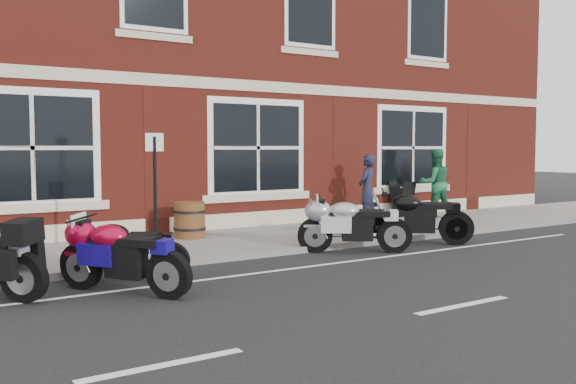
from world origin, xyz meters
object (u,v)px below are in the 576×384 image
object	(u,v)px
moto_sport_black	(123,248)
moto_sport_red	(122,254)
moto_sport_silver	(352,223)
barrel_planter	(190,220)
moto_naked_black	(414,216)
parking_sign	(155,187)
a_board_sign	(402,199)
pedestrian_left	(367,189)
pedestrian_right	(435,183)

from	to	relation	value
moto_sport_black	moto_sport_red	bearing A→B (deg)	-165.76
moto_sport_silver	barrel_planter	distance (m)	3.43
moto_naked_black	parking_sign	xyz separation A→B (m)	(-5.38, 0.52, 0.74)
a_board_sign	parking_sign	bearing A→B (deg)	-171.93
a_board_sign	parking_sign	world-z (taller)	parking_sign
moto_sport_black	parking_sign	size ratio (longest dim) A/B	0.79
moto_sport_black	pedestrian_left	size ratio (longest dim) A/B	0.98
pedestrian_right	parking_sign	xyz separation A→B (m)	(-8.66, -2.04, 0.30)
moto_sport_black	moto_sport_silver	distance (m)	4.46
moto_sport_black	moto_naked_black	distance (m)	6.19
moto_sport_red	parking_sign	xyz separation A→B (m)	(1.10, 1.53, 0.79)
barrel_planter	parking_sign	distance (m)	2.78
moto_sport_black	a_board_sign	world-z (taller)	a_board_sign
pedestrian_right	parking_sign	distance (m)	8.90
parking_sign	moto_naked_black	bearing A→B (deg)	4.07
moto_sport_red	barrel_planter	distance (m)	4.53
pedestrian_left	barrel_planter	world-z (taller)	pedestrian_left
moto_naked_black	pedestrian_left	xyz separation A→B (m)	(0.98, 2.61, 0.37)
moto_naked_black	parking_sign	world-z (taller)	parking_sign
moto_naked_black	pedestrian_left	world-z (taller)	pedestrian_left
moto_sport_silver	moto_naked_black	bearing A→B (deg)	-52.21
moto_naked_black	barrel_planter	size ratio (longest dim) A/B	2.52
a_board_sign	barrel_planter	bearing A→B (deg)	174.60
moto_naked_black	a_board_sign	distance (m)	4.16
pedestrian_left	barrel_planter	size ratio (longest dim) A/B	2.28
moto_sport_black	a_board_sign	size ratio (longest dim) A/B	1.73
moto_sport_black	moto_sport_silver	xyz separation A→B (m)	(4.46, 0.10, 0.06)
a_board_sign	parking_sign	distance (m)	8.52
pedestrian_right	barrel_planter	bearing A→B (deg)	19.35
moto_naked_black	a_board_sign	size ratio (longest dim) A/B	1.95
pedestrian_left	moto_sport_black	bearing A→B (deg)	-7.86
moto_sport_black	a_board_sign	bearing A→B (deg)	-35.04
moto_sport_silver	pedestrian_left	world-z (taller)	pedestrian_left
parking_sign	pedestrian_right	bearing A→B (deg)	22.82
moto_naked_black	barrel_planter	xyz separation A→B (m)	(-3.79, 2.64, -0.10)
a_board_sign	moto_sport_red	bearing A→B (deg)	-165.58
parking_sign	moto_sport_silver	bearing A→B (deg)	-0.11
a_board_sign	barrel_planter	size ratio (longest dim) A/B	1.30
a_board_sign	moto_sport_black	bearing A→B (deg)	-169.29
moto_sport_black	pedestrian_left	world-z (taller)	pedestrian_left
moto_sport_silver	parking_sign	xyz separation A→B (m)	(-3.65, 0.62, 0.77)
moto_sport_silver	pedestrian_right	size ratio (longest dim) A/B	1.02
moto_naked_black	pedestrian_right	size ratio (longest dim) A/B	1.03
moto_sport_black	parking_sign	distance (m)	1.37
moto_sport_red	moto_naked_black	world-z (taller)	moto_naked_black
a_board_sign	moto_sport_silver	bearing A→B (deg)	-153.55
moto_sport_red	moto_sport_black	xyz separation A→B (m)	(0.29, 0.81, -0.05)
moto_naked_black	a_board_sign	world-z (taller)	a_board_sign
moto_sport_red	a_board_sign	world-z (taller)	a_board_sign
moto_sport_red	pedestrian_right	world-z (taller)	pedestrian_right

